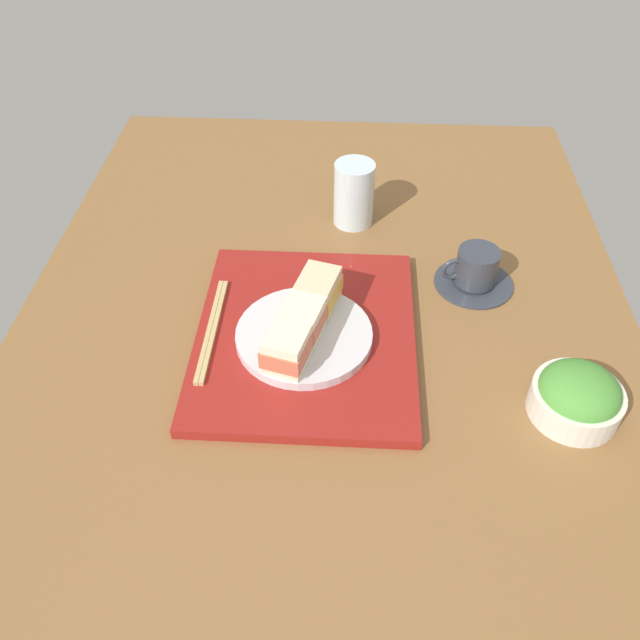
% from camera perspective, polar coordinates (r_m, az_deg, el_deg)
% --- Properties ---
extents(ground_plane, '(1.40, 1.00, 0.03)m').
position_cam_1_polar(ground_plane, '(1.06, 0.40, -1.26)').
color(ground_plane, brown).
extents(serving_tray, '(0.40, 0.34, 0.02)m').
position_cam_1_polar(serving_tray, '(1.02, -1.23, -1.36)').
color(serving_tray, maroon).
rests_on(serving_tray, ground_plane).
extents(sandwich_plate, '(0.21, 0.21, 0.02)m').
position_cam_1_polar(sandwich_plate, '(1.00, -1.39, -1.35)').
color(sandwich_plate, silver).
rests_on(sandwich_plate, serving_tray).
extents(sandwich_near, '(0.09, 0.08, 0.06)m').
position_cam_1_polar(sandwich_near, '(1.02, -0.19, 2.45)').
color(sandwich_near, beige).
rests_on(sandwich_near, sandwich_plate).
extents(sandwich_middle, '(0.09, 0.08, 0.06)m').
position_cam_1_polar(sandwich_middle, '(0.98, -1.42, 0.14)').
color(sandwich_middle, '#EFE5C1').
rests_on(sandwich_middle, sandwich_plate).
extents(sandwich_far, '(0.09, 0.08, 0.06)m').
position_cam_1_polar(sandwich_far, '(0.93, -2.76, -2.32)').
color(sandwich_far, '#EFE5C1').
rests_on(sandwich_far, sandwich_plate).
extents(salad_bowl, '(0.13, 0.13, 0.07)m').
position_cam_1_polar(salad_bowl, '(0.97, 21.37, -6.15)').
color(salad_bowl, silver).
rests_on(salad_bowl, ground_plane).
extents(chopsticks_pair, '(0.22, 0.02, 0.01)m').
position_cam_1_polar(chopsticks_pair, '(1.03, -9.33, -0.81)').
color(chopsticks_pair, tan).
rests_on(chopsticks_pair, serving_tray).
extents(coffee_cup, '(0.13, 0.13, 0.07)m').
position_cam_1_polar(coffee_cup, '(1.14, 13.28, 4.17)').
color(coffee_cup, '#333842').
rests_on(coffee_cup, ground_plane).
extents(drinking_glass, '(0.07, 0.07, 0.12)m').
position_cam_1_polar(drinking_glass, '(1.24, 2.94, 10.84)').
color(drinking_glass, silver).
rests_on(drinking_glass, ground_plane).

